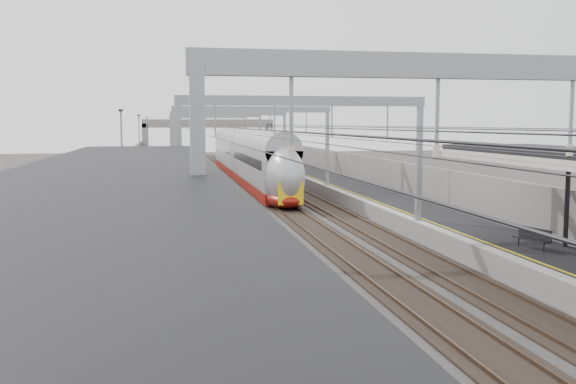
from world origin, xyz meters
name	(u,v)px	position (x,y,z in m)	size (l,w,h in m)	color
platform_left	(155,191)	(-8.00, 45.00, 0.50)	(4.00, 120.00, 1.00)	black
platform_right	(337,188)	(8.00, 45.00, 0.50)	(4.00, 120.00, 1.00)	black
tracks	(248,194)	(0.00, 45.00, 0.05)	(11.40, 140.00, 0.20)	black
overhead_line	(239,124)	(0.00, 51.62, 6.14)	(13.00, 140.00, 6.60)	gray
canopy_left	(109,180)	(-8.02, 2.99, 5.09)	(4.40, 30.00, 4.24)	black
overbridge	(208,129)	(0.00, 100.00, 5.31)	(22.00, 2.20, 6.90)	slate
wall_left	(115,179)	(-11.20, 45.00, 1.60)	(0.30, 120.00, 3.20)	slate
wall_right	(372,175)	(11.20, 45.00, 1.60)	(0.30, 120.00, 3.20)	slate
train	(248,161)	(1.50, 57.30, 2.19)	(2.84, 51.78, 4.49)	maroon
bench	(533,236)	(7.99, 13.69, 1.54)	(0.91, 1.78, 0.89)	black
signal_green	(182,155)	(-5.20, 68.92, 2.42)	(0.32, 0.32, 3.48)	black
signal_red_near	(250,154)	(3.20, 68.43, 2.42)	(0.32, 0.32, 3.48)	black
signal_red_far	(258,151)	(5.40, 77.85, 2.42)	(0.32, 0.32, 3.48)	black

